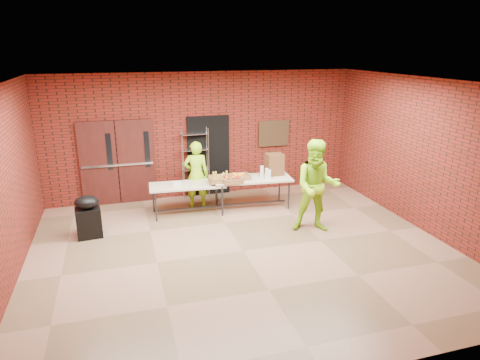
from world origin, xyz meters
name	(u,v)px	position (x,y,z in m)	size (l,w,h in m)	color
room	(243,172)	(0.00, 0.00, 1.60)	(8.08, 7.08, 3.28)	brown
double_doors	(118,163)	(-2.20, 3.44, 1.05)	(1.78, 0.12, 2.10)	#411812
dark_doorway	(209,156)	(0.10, 3.46, 1.05)	(1.10, 0.06, 2.10)	black
bronze_plaque	(274,133)	(1.90, 3.45, 1.55)	(0.85, 0.04, 0.70)	#3A2817
wire_rack	(196,163)	(-0.28, 3.32, 0.92)	(0.67, 0.22, 1.83)	#BBBCC2
table_left	(187,187)	(-0.69, 2.25, 0.66)	(1.79, 0.84, 0.72)	#C2B794
table_right	(252,180)	(0.88, 2.15, 0.70)	(1.93, 0.95, 0.77)	#C2B794
basket_bananas	(220,179)	(0.07, 2.10, 0.84)	(0.50, 0.39, 0.16)	olive
basket_oranges	(240,177)	(0.57, 2.15, 0.83)	(0.46, 0.36, 0.14)	olive
basket_apples	(232,180)	(0.33, 1.96, 0.83)	(0.46, 0.36, 0.14)	olive
muffin_tray	(217,180)	(0.02, 2.24, 0.76)	(0.40, 0.40, 0.10)	#165519
napkin_box	(177,183)	(-0.92, 2.30, 0.75)	(0.20, 0.13, 0.07)	white
coffee_dispenser	(274,164)	(1.48, 2.27, 1.03)	(0.40, 0.36, 0.52)	#54371C
cup_stack_front	(267,174)	(1.19, 2.00, 0.90)	(0.08, 0.08, 0.25)	white
cup_stack_mid	(269,175)	(1.23, 1.93, 0.88)	(0.08, 0.08, 0.23)	white
cup_stack_back	(262,171)	(1.15, 2.22, 0.90)	(0.09, 0.09, 0.26)	white
covered_grill	(88,216)	(-2.87, 1.54, 0.45)	(0.53, 0.46, 0.90)	black
volunteer_woman	(196,174)	(-0.39, 2.64, 0.82)	(0.60, 0.39, 1.65)	#98DF18
volunteer_man	(317,186)	(1.77, 0.52, 0.99)	(0.96, 0.75, 1.98)	#98DF18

